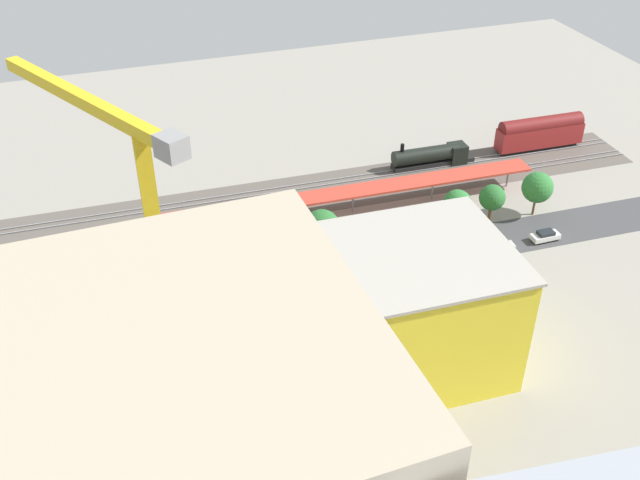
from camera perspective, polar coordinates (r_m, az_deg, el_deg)
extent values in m
plane|color=gray|center=(112.83, 4.56, -0.95)|extent=(179.04, 179.04, 0.00)
cube|color=#5B544C|center=(128.38, 1.17, 3.91)|extent=(112.24, 16.50, 0.01)
cube|color=#424244|center=(111.32, 4.96, -1.52)|extent=(112.12, 12.35, 0.01)
cube|color=#9E9EA8|center=(130.98, 0.68, 4.67)|extent=(111.85, 3.47, 0.12)
cube|color=#9E9EA8|center=(129.80, 0.89, 4.37)|extent=(111.85, 3.47, 0.12)
cube|color=#9E9EA8|center=(126.79, 1.45, 3.58)|extent=(111.85, 3.47, 0.12)
cube|color=#9E9EA8|center=(125.63, 1.67, 3.26)|extent=(111.85, 3.47, 0.12)
cube|color=#C63D2D|center=(120.48, 2.58, 3.77)|extent=(63.30, 5.98, 0.40)
cylinder|color=slate|center=(132.59, 14.29, 4.72)|extent=(0.30, 0.30, 3.59)
cylinder|color=slate|center=(126.37, 8.67, 3.90)|extent=(0.30, 0.30, 3.59)
cylinder|color=slate|center=(121.50, 2.55, 2.96)|extent=(0.30, 0.30, 3.59)
cylinder|color=slate|center=(118.15, -3.98, 1.91)|extent=(0.30, 0.30, 3.59)
cylinder|color=slate|center=(116.46, -10.80, 0.80)|extent=(0.30, 0.30, 3.59)
cube|color=black|center=(137.35, 8.71, 5.90)|extent=(15.64, 3.04, 1.00)
cylinder|color=black|center=(135.85, 8.18, 6.53)|extent=(12.56, 3.23, 2.86)
cube|color=black|center=(138.69, 10.53, 6.60)|extent=(3.18, 3.15, 3.58)
cylinder|color=black|center=(133.09, 6.38, 7.10)|extent=(0.70, 0.70, 1.40)
cube|color=black|center=(148.09, 16.44, 6.95)|extent=(15.50, 3.01, 0.60)
cube|color=maroon|center=(147.11, 16.59, 7.74)|extent=(17.24, 3.69, 3.97)
cylinder|color=maroon|center=(146.18, 16.73, 8.52)|extent=(16.55, 3.67, 3.18)
cube|color=black|center=(120.30, 16.96, 0.05)|extent=(3.81, 1.79, 0.30)
cube|color=silver|center=(120.00, 17.00, 0.27)|extent=(4.53, 1.86, 0.82)
cube|color=#1E2328|center=(119.64, 17.05, 0.53)|extent=(2.54, 1.64, 0.52)
cube|color=black|center=(116.14, 13.78, -0.72)|extent=(3.56, 1.99, 0.30)
cube|color=silver|center=(115.86, 13.81, -0.51)|extent=(4.22, 2.12, 0.70)
cube|color=#1E2328|center=(115.50, 13.86, -0.25)|extent=(2.41, 1.76, 0.60)
cube|color=black|center=(112.65, 10.00, -1.39)|extent=(3.59, 1.81, 0.30)
cube|color=#474C51|center=(112.35, 10.03, -1.17)|extent=(4.26, 1.91, 0.75)
cube|color=#1E2328|center=(111.99, 10.06, -0.91)|extent=(2.41, 1.63, 0.50)
cube|color=black|center=(109.29, 6.49, -2.29)|extent=(3.96, 1.80, 0.30)
cube|color=silver|center=(108.97, 6.51, -2.06)|extent=(4.71, 1.89, 0.79)
cube|color=#1E2328|center=(108.56, 6.53, -1.76)|extent=(2.65, 1.64, 0.61)
cube|color=black|center=(106.94, 2.60, -3.01)|extent=(3.75, 2.04, 0.30)
cube|color=navy|center=(106.61, 2.60, -2.77)|extent=(4.44, 2.16, 0.82)
cube|color=#1E2328|center=(106.18, 2.61, -2.46)|extent=(2.53, 1.81, 0.59)
cube|color=black|center=(104.78, -0.84, -3.87)|extent=(3.72, 2.01, 0.30)
cube|color=black|center=(104.45, -0.84, -3.64)|extent=(4.41, 2.13, 0.77)
cube|color=#1E2328|center=(104.03, -0.84, -3.34)|extent=(2.51, 1.78, 0.60)
cube|color=black|center=(103.52, -4.85, -4.57)|extent=(3.84, 1.95, 0.30)
cube|color=#474C51|center=(103.16, -4.86, -4.32)|extent=(4.56, 2.06, 0.84)
cube|color=#1E2328|center=(102.74, -4.88, -4.02)|extent=(2.58, 1.74, 0.51)
cube|color=black|center=(102.26, -9.33, -5.53)|extent=(3.42, 1.73, 0.30)
cube|color=maroon|center=(101.91, -9.35, -5.29)|extent=(4.06, 1.81, 0.81)
cube|color=#1E2328|center=(101.49, -9.39, -5.00)|extent=(2.28, 1.57, 0.55)
cube|color=yellow|center=(87.64, 3.01, -6.19)|extent=(35.69, 19.55, 16.09)
cube|color=#ADA89E|center=(82.54, 3.18, -1.83)|extent=(36.31, 20.17, 0.40)
cube|color=gray|center=(86.69, -10.40, -14.32)|extent=(3.60, 3.60, 1.20)
cube|color=yellow|center=(74.38, -11.81, -5.08)|extent=(1.40, 1.40, 37.13)
cube|color=yellow|center=(71.94, -18.17, 10.41)|extent=(12.67, 22.88, 1.20)
cube|color=gray|center=(60.81, -11.39, 7.09)|extent=(2.88, 3.05, 2.00)
cube|color=black|center=(102.33, -2.70, -4.92)|extent=(9.68, 2.70, 0.50)
cube|color=silver|center=(101.41, -2.09, -4.03)|extent=(7.39, 2.81, 3.08)
cube|color=silver|center=(100.92, -4.73, -4.64)|extent=(2.44, 2.54, 2.30)
cylinder|color=brown|center=(122.06, 12.98, 2.02)|extent=(0.55, 0.55, 2.99)
sphere|color=#28662D|center=(120.55, 13.16, 3.22)|extent=(4.22, 4.22, 4.22)
cylinder|color=brown|center=(111.40, 0.12, -0.51)|extent=(0.38, 0.38, 2.63)
sphere|color=#28662D|center=(109.54, 0.12, 0.91)|extent=(5.72, 5.72, 5.72)
cylinder|color=brown|center=(118.84, 10.39, 1.44)|extent=(0.60, 0.60, 3.07)
sphere|color=#2D7233|center=(117.19, 10.55, 2.74)|extent=(4.65, 4.65, 4.65)
cylinder|color=brown|center=(108.15, -15.38, -2.93)|extent=(0.43, 0.43, 3.31)
sphere|color=#2D7233|center=(106.03, -15.67, -1.33)|extent=(5.84, 5.84, 5.84)
cylinder|color=brown|center=(125.61, 16.20, 2.57)|extent=(0.37, 0.37, 3.33)
sphere|color=#2D7233|center=(123.92, 16.45, 3.92)|extent=(5.05, 5.05, 5.05)
cylinder|color=#333333|center=(107.43, -6.58, -1.01)|extent=(0.16, 0.16, 6.42)
cube|color=black|center=(105.37, -6.71, 0.61)|extent=(0.36, 0.36, 0.90)
sphere|color=green|center=(105.34, -6.82, 0.59)|extent=(0.20, 0.20, 0.20)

